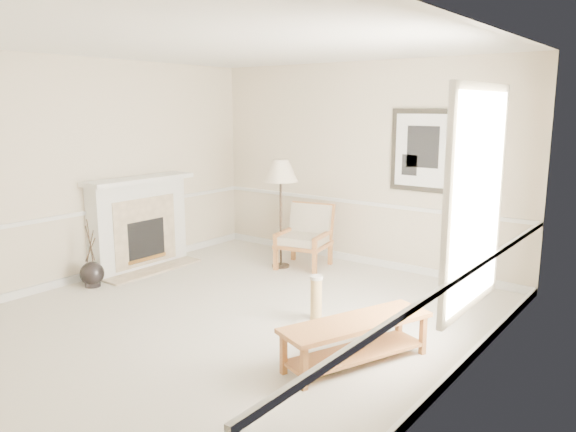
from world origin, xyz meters
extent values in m
plane|color=silver|center=(0.00, 0.00, 0.00)|extent=(5.50, 5.50, 0.00)
cube|color=beige|center=(0.00, 2.75, 1.45)|extent=(5.00, 0.04, 2.90)
cube|color=beige|center=(-2.50, 0.00, 1.45)|extent=(0.04, 5.50, 2.90)
cube|color=beige|center=(2.50, 0.00, 1.45)|extent=(0.04, 5.50, 2.90)
cube|color=white|center=(0.00, 0.00, 2.90)|extent=(5.00, 5.50, 0.04)
cube|color=white|center=(0.00, 2.73, 0.05)|extent=(4.95, 0.04, 0.10)
cube|color=white|center=(0.00, 2.73, 0.90)|extent=(4.95, 0.04, 0.05)
cube|color=white|center=(2.46, 0.40, 1.50)|extent=(0.03, 1.20, 1.80)
cube|color=white|center=(2.45, 0.40, 1.50)|extent=(0.05, 1.34, 1.94)
cube|color=black|center=(0.95, 2.72, 1.70)|extent=(0.92, 0.04, 1.10)
cube|color=white|center=(0.95, 2.69, 1.70)|extent=(0.78, 0.01, 0.96)
cube|color=black|center=(0.95, 2.69, 1.75)|extent=(0.45, 0.01, 0.55)
cube|color=white|center=(-2.36, 0.60, 0.62)|extent=(0.28, 1.50, 1.25)
cube|color=white|center=(-2.31, 0.60, 1.28)|extent=(0.46, 1.64, 0.06)
cube|color=#C6B28E|center=(-2.21, 0.60, 0.55)|extent=(0.02, 1.05, 0.95)
cube|color=black|center=(-2.20, 0.60, 0.42)|extent=(0.02, 0.62, 0.58)
cube|color=#B17D3B|center=(-2.20, 0.60, 0.16)|extent=(0.01, 0.66, 0.05)
cube|color=#C6B28E|center=(-2.20, 0.60, 0.01)|extent=(0.60, 1.50, 0.03)
sphere|color=black|center=(-2.15, -0.33, 0.17)|extent=(0.30, 0.30, 0.30)
cylinder|color=black|center=(-2.15, -0.33, 0.04)|extent=(0.20, 0.20, 0.09)
cylinder|color=black|center=(-2.15, -0.33, 0.57)|extent=(0.04, 0.13, 0.48)
cylinder|color=black|center=(-2.15, -0.33, 0.53)|extent=(0.05, 0.16, 0.39)
cylinder|color=black|center=(-2.15, -0.33, 0.61)|extent=(0.03, 0.07, 0.56)
cube|color=#AC6D37|center=(-0.73, 1.68, 0.18)|extent=(0.07, 0.07, 0.36)
cube|color=#AC6D37|center=(-0.86, 2.26, 0.18)|extent=(0.07, 0.07, 0.36)
cube|color=#AC6D37|center=(-0.15, 1.80, 0.18)|extent=(0.07, 0.07, 0.36)
cube|color=#AC6D37|center=(-0.27, 2.38, 0.18)|extent=(0.07, 0.07, 0.36)
cube|color=#AC6D37|center=(-0.50, 2.03, 0.34)|extent=(0.79, 0.79, 0.05)
cube|color=#AC6D37|center=(-0.57, 2.33, 0.63)|extent=(0.69, 0.29, 0.53)
cube|color=#AC6D37|center=(-0.79, 1.97, 0.50)|extent=(0.19, 0.67, 0.05)
cube|color=#AC6D37|center=(-0.21, 2.09, 0.50)|extent=(0.19, 0.67, 0.05)
cube|color=white|center=(-0.50, 2.03, 0.42)|extent=(0.73, 0.73, 0.11)
cube|color=white|center=(-0.56, 2.27, 0.65)|extent=(0.64, 0.31, 0.47)
cylinder|color=black|center=(-0.78, 1.84, 0.01)|extent=(0.25, 0.25, 0.03)
cylinder|color=black|center=(-0.78, 1.84, 0.72)|extent=(0.03, 0.03, 1.40)
cone|color=#F5E1C4|center=(-0.78, 1.84, 1.40)|extent=(0.56, 0.56, 0.31)
cube|color=#AC6D37|center=(1.66, -0.20, 0.39)|extent=(0.94, 1.49, 0.04)
cube|color=#AC6D37|center=(1.66, -0.20, 0.10)|extent=(0.84, 1.38, 0.03)
cube|color=#AC6D37|center=(1.27, -0.75, 0.18)|extent=(0.07, 0.07, 0.37)
cube|color=#AC6D37|center=(1.57, -0.87, 0.18)|extent=(0.07, 0.07, 0.37)
cube|color=#AC6D37|center=(1.76, 0.47, 0.18)|extent=(0.07, 0.07, 0.37)
cube|color=#AC6D37|center=(2.06, 0.35, 0.18)|extent=(0.07, 0.07, 0.37)
cube|color=beige|center=(0.85, 0.37, 0.02)|extent=(0.47, 0.47, 0.05)
cylinder|color=tan|center=(0.85, 0.37, 0.27)|extent=(0.12, 0.12, 0.45)
cylinder|color=beige|center=(0.85, 0.37, 0.51)|extent=(0.14, 0.14, 0.04)
camera|label=1|loc=(4.02, -4.32, 2.28)|focal=35.00mm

